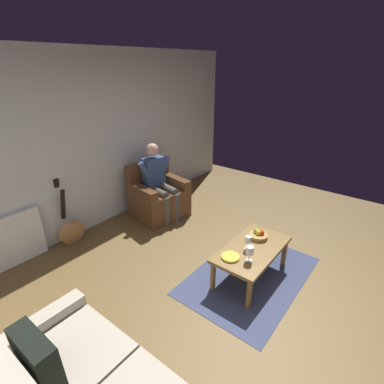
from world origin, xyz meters
The scene contains 12 objects.
ground_plane centered at (0.00, 0.00, 0.00)m, with size 6.69×6.69×0.00m, color brown.
wall_back centered at (0.00, -2.68, 1.31)m, with size 5.98×0.06×2.62m, color silver.
rug centered at (-0.07, -0.11, 0.00)m, with size 1.74×1.16×0.01m, color #39415F.
armchair centered at (-0.53, -2.09, 0.32)m, with size 0.92×0.84×0.89m.
person_seated centered at (-0.52, -2.05, 0.65)m, with size 0.62×0.65×1.23m.
coffee_table centered at (-0.07, -0.11, 0.35)m, with size 1.04×0.57×0.41m.
guitar centered at (0.85, -2.48, 0.22)m, with size 0.36×0.31×0.96m.
radiator centered at (1.49, -2.61, 0.34)m, with size 0.62×0.06×0.69m, color white.
wine_glass_near centered at (-0.02, -0.14, 0.53)m, with size 0.07×0.07×0.17m.
wine_glass_far centered at (0.17, -0.03, 0.53)m, with size 0.09×0.09×0.18m.
fruit_bowl centered at (-0.32, -0.16, 0.44)m, with size 0.23×0.23×0.11m.
decorative_dish centered at (0.25, -0.21, 0.42)m, with size 0.21×0.21×0.02m, color gold.
Camera 1 is at (2.64, 1.10, 2.41)m, focal length 27.43 mm.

